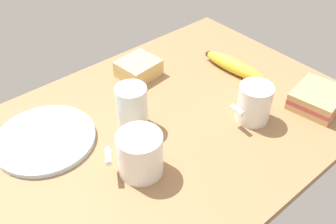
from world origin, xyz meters
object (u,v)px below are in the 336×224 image
object	(u,v)px
coffee_mug_black	(140,153)
glass_of_milk	(132,109)
sandwich_side	(317,99)
plate_of_food	(45,139)
sandwich_main	(138,68)
banana	(234,66)
coffee_mug_milky	(254,103)

from	to	relation	value
coffee_mug_black	glass_of_milk	world-z (taller)	glass_of_milk
sandwich_side	glass_of_milk	xyz separation A→B (cm)	(-38.08, 23.46, 2.64)
plate_of_food	sandwich_main	distance (cm)	31.93
plate_of_food	sandwich_side	distance (cm)	64.42
glass_of_milk	banana	distance (cm)	33.95
sandwich_main	plate_of_food	bearing A→B (deg)	-167.52
plate_of_food	coffee_mug_milky	xyz separation A→B (cm)	(40.41, -24.70, 4.13)
sandwich_side	banana	distance (cm)	23.33
sandwich_main	banana	size ratio (longest dim) A/B	0.57
sandwich_side	glass_of_milk	bearing A→B (deg)	148.36
coffee_mug_black	sandwich_main	xyz separation A→B (cm)	(20.28, 27.31, -2.61)
sandwich_main	glass_of_milk	bearing A→B (deg)	-130.92
coffee_mug_black	plate_of_food	bearing A→B (deg)	118.00
sandwich_main	banana	bearing A→B (deg)	-37.51
sandwich_side	plate_of_food	bearing A→B (deg)	150.36
plate_of_food	sandwich_main	size ratio (longest dim) A/B	2.01
coffee_mug_milky	sandwich_main	size ratio (longest dim) A/B	0.90
coffee_mug_black	glass_of_milk	size ratio (longest dim) A/B	1.09
coffee_mug_milky	sandwich_side	distance (cm)	17.31
sandwich_side	glass_of_milk	world-z (taller)	glass_of_milk
plate_of_food	glass_of_milk	distance (cm)	20.21
coffee_mug_milky	banana	size ratio (longest dim) A/B	0.51
banana	coffee_mug_milky	bearing A→B (deg)	-125.61
coffee_mug_milky	sandwich_main	xyz separation A→B (cm)	(-9.27, 31.59, -2.53)
coffee_mug_milky	glass_of_milk	world-z (taller)	glass_of_milk
banana	sandwich_main	bearing A→B (deg)	142.49
coffee_mug_milky	banana	distance (cm)	19.62
coffee_mug_milky	sandwich_main	world-z (taller)	coffee_mug_milky
plate_of_food	sandwich_main	bearing A→B (deg)	12.48
sandwich_main	coffee_mug_black	bearing A→B (deg)	-126.60
glass_of_milk	plate_of_food	bearing A→B (deg)	154.91
plate_of_food	coffee_mug_black	world-z (taller)	coffee_mug_black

